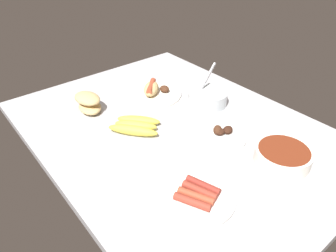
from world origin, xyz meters
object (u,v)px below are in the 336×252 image
at_px(plate_sausages, 198,196).
at_px(bread_stack, 89,103).
at_px(plate_grilled_meat, 220,134).
at_px(bowl_coleslaw, 208,97).
at_px(plate_hotdog_assembled, 152,92).
at_px(banana_bunch, 136,126).
at_px(bowl_chili, 283,155).

xyz_separation_m(plate_sausages, bread_stack, (0.61, 0.01, 0.03)).
xyz_separation_m(plate_grilled_meat, bowl_coleslaw, (0.19, -0.13, 0.02)).
xyz_separation_m(plate_hotdog_assembled, bowl_coleslaw, (-0.20, -0.13, 0.02)).
distance_m(plate_sausages, bread_stack, 0.61).
bearing_deg(plate_grilled_meat, banana_bunch, 42.56).
relative_size(bowl_chili, plate_sausages, 0.83).
height_order(plate_hotdog_assembled, bowl_chili, plate_hotdog_assembled).
height_order(plate_hotdog_assembled, plate_grilled_meat, plate_hotdog_assembled).
bearing_deg(bowl_coleslaw, bread_stack, 57.26).
xyz_separation_m(bowl_chili, plate_grilled_meat, (0.22, 0.05, -0.02)).
relative_size(plate_grilled_meat, banana_bunch, 0.97).
distance_m(plate_grilled_meat, plate_sausages, 0.31).
bearing_deg(plate_hotdog_assembled, bowl_chili, -174.92).
height_order(plate_sausages, bread_stack, bread_stack).
bearing_deg(bread_stack, banana_bunch, -163.32).
height_order(bowl_chili, plate_sausages, bowl_chili).
height_order(plate_grilled_meat, banana_bunch, plate_grilled_meat).
distance_m(bowl_coleslaw, plate_sausages, 0.52).
bearing_deg(bread_stack, plate_hotdog_assembled, -101.65).
xyz_separation_m(plate_grilled_meat, banana_bunch, (0.22, 0.20, 0.01)).
bearing_deg(plate_hotdog_assembled, banana_bunch, 130.39).
relative_size(plate_hotdog_assembled, bowl_coleslaw, 1.63).
relative_size(bowl_chili, bread_stack, 1.24).
xyz_separation_m(banana_bunch, bread_stack, (0.22, 0.07, 0.02)).
height_order(bowl_chili, bowl_coleslaw, bowl_coleslaw).
xyz_separation_m(bowl_coleslaw, bread_stack, (0.26, 0.40, 0.00)).
height_order(plate_grilled_meat, bowl_coleslaw, bowl_coleslaw).
bearing_deg(banana_bunch, plate_sausages, 171.50).
bearing_deg(bowl_coleslaw, bowl_chili, 169.15).
height_order(plate_hotdog_assembled, plate_sausages, plate_hotdog_assembled).
bearing_deg(plate_sausages, plate_grilled_meat, -58.22).
distance_m(banana_bunch, bowl_coleslaw, 0.33).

